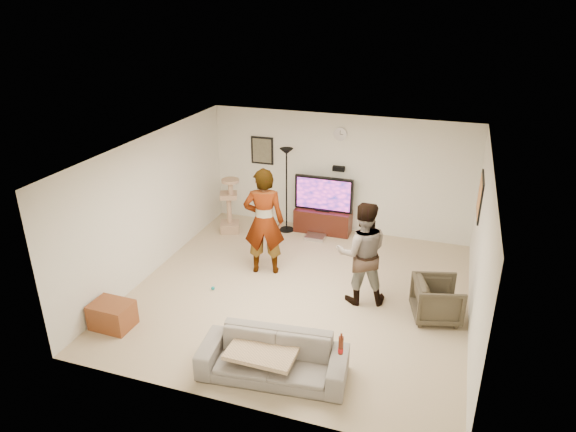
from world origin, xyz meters
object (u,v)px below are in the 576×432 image
(floor_lamp, at_px, (286,191))
(sofa, at_px, (273,357))
(person_right, at_px, (362,253))
(person_left, at_px, (264,222))
(side_table, at_px, (112,315))
(tv_stand, at_px, (323,221))
(tv, at_px, (324,194))
(armchair, at_px, (437,300))
(cat_tree, at_px, (229,205))
(beer_bottle, at_px, (341,345))

(floor_lamp, height_order, sofa, floor_lamp)
(person_right, bearing_deg, person_left, -29.75)
(side_table, bearing_deg, tv_stand, 63.70)
(person_left, xyz_separation_m, person_right, (1.84, -0.42, -0.12))
(person_right, distance_m, side_table, 3.98)
(sofa, bearing_deg, tv_stand, 90.68)
(tv, height_order, armchair, tv)
(tv_stand, distance_m, tv, 0.61)
(armchair, bearing_deg, tv_stand, 29.55)
(armchair, bearing_deg, cat_tree, 51.36)
(tv, height_order, person_left, person_left)
(floor_lamp, distance_m, beer_bottle, 4.93)
(cat_tree, height_order, person_left, person_left)
(tv, height_order, floor_lamp, floor_lamp)
(tv_stand, relative_size, person_left, 0.60)
(beer_bottle, bearing_deg, tv, 107.40)
(person_right, relative_size, sofa, 0.89)
(side_table, bearing_deg, person_left, 56.10)
(cat_tree, relative_size, person_right, 0.69)
(person_left, relative_size, sofa, 1.01)
(floor_lamp, bearing_deg, tv, 13.67)
(person_left, distance_m, beer_bottle, 3.30)
(floor_lamp, relative_size, person_left, 0.92)
(floor_lamp, height_order, side_table, floor_lamp)
(person_right, xyz_separation_m, beer_bottle, (0.17, -2.18, -0.18))
(sofa, height_order, side_table, sofa)
(sofa, distance_m, beer_bottle, 0.99)
(cat_tree, distance_m, person_left, 1.95)
(sofa, relative_size, armchair, 2.71)
(tv, xyz_separation_m, beer_bottle, (1.44, -4.59, -0.17))
(tv_stand, xyz_separation_m, person_right, (1.27, -2.41, 0.62))
(armchair, bearing_deg, person_left, 64.82)
(tv_stand, xyz_separation_m, armchair, (2.50, -2.55, 0.08))
(cat_tree, bearing_deg, tv, 18.13)
(person_left, relative_size, person_right, 1.13)
(tv_stand, bearing_deg, cat_tree, -161.87)
(person_right, bearing_deg, side_table, 12.59)
(sofa, bearing_deg, cat_tree, 115.43)
(tv, height_order, beer_bottle, tv)
(tv, distance_m, floor_lamp, 0.78)
(person_right, relative_size, beer_bottle, 6.97)
(floor_lamp, relative_size, beer_bottle, 7.24)
(cat_tree, bearing_deg, floor_lamp, 20.99)
(sofa, relative_size, side_table, 3.20)
(floor_lamp, bearing_deg, sofa, -73.57)
(person_left, height_order, person_right, person_left)
(tv, xyz_separation_m, cat_tree, (-1.89, -0.62, -0.26))
(sofa, distance_m, side_table, 2.70)
(tv_stand, xyz_separation_m, person_left, (-0.57, -1.99, 0.74))
(tv_stand, xyz_separation_m, beer_bottle, (1.44, -4.59, 0.45))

